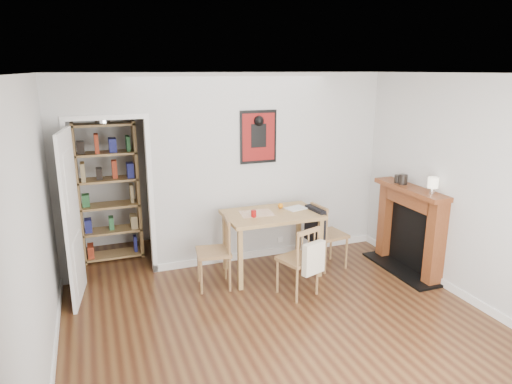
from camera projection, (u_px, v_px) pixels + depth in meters
name	position (u px, v px, depth m)	size (l,w,h in m)	color
ground	(266.00, 305.00, 5.28)	(5.20, 5.20, 0.00)	#53351B
room_shell	(237.00, 171.00, 6.19)	(5.20, 5.20, 5.20)	#B8B8B6
dining_table	(272.00, 220.00, 5.93)	(1.22, 0.78, 0.83)	#A3884C
chair_left	(213.00, 253.00, 5.62)	(0.51, 0.51, 0.90)	#9D6D49
chair_right	(328.00, 234.00, 6.19)	(0.56, 0.51, 0.91)	#9D6D49
chair_front	(298.00, 260.00, 5.43)	(0.55, 0.59, 0.87)	#9D6D49
bookshelf	(109.00, 193.00, 6.37)	(0.83, 0.33, 1.96)	#A3884C
fireplace	(410.00, 226.00, 6.07)	(0.45, 1.25, 1.16)	brown
red_glass	(254.00, 214.00, 5.74)	(0.07, 0.07, 0.09)	maroon
orange_fruit	(281.00, 206.00, 6.10)	(0.07, 0.07, 0.07)	orange
placemat	(257.00, 213.00, 5.89)	(0.42, 0.31, 0.00)	beige
notebook	(296.00, 208.00, 6.09)	(0.27, 0.20, 0.01)	silver
mantel_lamp	(433.00, 184.00, 5.57)	(0.13, 0.13, 0.20)	silver
ceramic_jar_a	(403.00, 179.00, 6.03)	(0.11, 0.11, 0.13)	black
ceramic_jar_b	(398.00, 179.00, 6.12)	(0.09, 0.09, 0.11)	black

